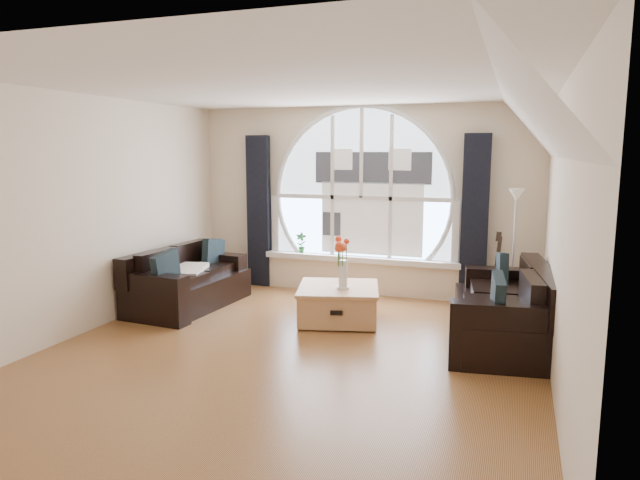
% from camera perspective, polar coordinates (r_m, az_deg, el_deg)
% --- Properties ---
extents(ground, '(5.00, 5.50, 0.01)m').
position_cam_1_polar(ground, '(5.97, -2.92, -11.29)').
color(ground, brown).
rests_on(ground, ground).
extents(ceiling, '(5.00, 5.50, 0.01)m').
position_cam_1_polar(ceiling, '(5.64, -3.14, 15.39)').
color(ceiling, silver).
rests_on(ceiling, ground).
extents(wall_back, '(5.00, 0.01, 2.70)m').
position_cam_1_polar(wall_back, '(8.25, 4.27, 3.95)').
color(wall_back, beige).
rests_on(wall_back, ground).
extents(wall_front, '(5.00, 0.01, 2.70)m').
position_cam_1_polar(wall_front, '(3.32, -21.44, -4.14)').
color(wall_front, beige).
rests_on(wall_front, ground).
extents(wall_left, '(0.01, 5.50, 2.70)m').
position_cam_1_polar(wall_left, '(6.99, -22.36, 2.40)').
color(wall_left, beige).
rests_on(wall_left, ground).
extents(wall_right, '(0.01, 5.50, 2.70)m').
position_cam_1_polar(wall_right, '(5.25, 23.13, 0.39)').
color(wall_right, beige).
rests_on(wall_right, ground).
extents(attic_slope, '(0.92, 5.50, 0.72)m').
position_cam_1_polar(attic_slope, '(5.19, 20.45, 11.54)').
color(attic_slope, silver).
rests_on(attic_slope, ground).
extents(arched_window, '(2.60, 0.06, 2.15)m').
position_cam_1_polar(arched_window, '(8.20, 4.24, 5.85)').
color(arched_window, silver).
rests_on(arched_window, wall_back).
extents(window_sill, '(2.90, 0.22, 0.08)m').
position_cam_1_polar(window_sill, '(8.27, 4.02, -1.92)').
color(window_sill, white).
rests_on(window_sill, wall_back).
extents(window_frame, '(2.76, 0.08, 2.15)m').
position_cam_1_polar(window_frame, '(8.17, 4.18, 5.83)').
color(window_frame, white).
rests_on(window_frame, wall_back).
extents(neighbor_house, '(1.70, 0.02, 1.50)m').
position_cam_1_polar(neighbor_house, '(8.15, 5.22, 4.94)').
color(neighbor_house, silver).
rests_on(neighbor_house, wall_back).
extents(curtain_left, '(0.35, 0.12, 2.30)m').
position_cam_1_polar(curtain_left, '(8.71, -6.18, 2.86)').
color(curtain_left, black).
rests_on(curtain_left, ground).
extents(curtain_right, '(0.35, 0.12, 2.30)m').
position_cam_1_polar(curtain_right, '(7.89, 15.32, 1.96)').
color(curtain_right, black).
rests_on(curtain_right, ground).
extents(sofa_left, '(1.00, 1.81, 0.78)m').
position_cam_1_polar(sofa_left, '(7.74, -13.08, -3.71)').
color(sofa_left, black).
rests_on(sofa_left, ground).
extents(sofa_right, '(1.21, 2.03, 0.85)m').
position_cam_1_polar(sofa_right, '(6.46, 18.03, -6.45)').
color(sofa_right, black).
rests_on(sofa_right, ground).
extents(coffee_chest, '(1.17, 1.17, 0.47)m').
position_cam_1_polar(coffee_chest, '(6.98, 1.85, -6.27)').
color(coffee_chest, tan).
rests_on(coffee_chest, ground).
extents(throw_blanket, '(0.66, 0.66, 0.10)m').
position_cam_1_polar(throw_blanket, '(7.68, -13.65, -3.06)').
color(throw_blanket, silver).
rests_on(throw_blanket, sofa_left).
extents(vase_flowers, '(0.24, 0.24, 0.70)m').
position_cam_1_polar(vase_flowers, '(6.74, 2.35, -1.71)').
color(vase_flowers, white).
rests_on(vase_flowers, coffee_chest).
extents(floor_lamp, '(0.24, 0.24, 1.60)m').
position_cam_1_polar(floor_lamp, '(7.62, 18.90, -1.10)').
color(floor_lamp, '#B2B2B2').
rests_on(floor_lamp, ground).
extents(guitar, '(0.42, 0.34, 1.06)m').
position_cam_1_polar(guitar, '(7.65, 17.42, -3.04)').
color(guitar, brown).
rests_on(guitar, ground).
extents(potted_plant, '(0.18, 0.14, 0.31)m').
position_cam_1_polar(potted_plant, '(8.52, -1.91, -0.26)').
color(potted_plant, '#1E6023').
rests_on(potted_plant, window_sill).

